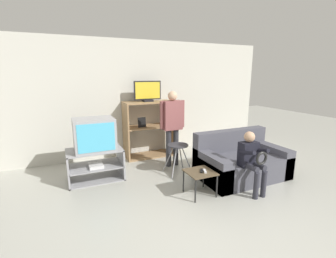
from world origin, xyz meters
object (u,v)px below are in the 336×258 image
media_shelf (149,129)px  snack_table (200,174)px  folding_stool (178,149)px  person_standing_adult (172,122)px  remote_control_white (205,171)px  television_main (94,134)px  tv_stand (95,165)px  television_flat (148,92)px  couch (241,162)px  person_seated_child (252,157)px  remote_control_black (202,171)px

media_shelf → snack_table: size_ratio=2.97×
folding_stool → person_standing_adult: size_ratio=0.37×
remote_control_white → media_shelf: bearing=115.5°
television_main → snack_table: size_ratio=1.60×
media_shelf → person_standing_adult: (0.22, -0.76, 0.28)m
tv_stand → person_standing_adult: bearing=1.9°
folding_stool → remote_control_white: bearing=-89.9°
television_main → person_standing_adult: (1.53, 0.06, 0.09)m
television_flat → person_standing_adult: size_ratio=0.40×
tv_stand → folding_stool: folding_stool is taller
couch → snack_table: bearing=-164.3°
television_flat → media_shelf: bearing=-18.9°
folding_stool → snack_table: (-0.06, -0.90, -0.14)m
folding_stool → snack_table: folding_stool is taller
television_flat → snack_table: (0.11, -2.08, -1.14)m
television_main → person_standing_adult: bearing=2.1°
folding_stool → couch: size_ratio=0.37×
remote_control_white → person_standing_adult: bearing=108.3°
snack_table → person_standing_adult: person_standing_adult is taller
television_main → folding_stool: bearing=-13.6°
person_seated_child → snack_table: bearing=162.8°
person_standing_adult → media_shelf: bearing=106.2°
television_flat → couch: 2.44m
media_shelf → remote_control_black: bearing=-87.0°
tv_stand → media_shelf: media_shelf is taller
tv_stand → television_flat: television_flat is taller
media_shelf → television_flat: television_flat is taller
tv_stand → snack_table: tv_stand is taller
person_standing_adult → television_main: bearing=-177.9°
folding_stool → tv_stand: bearing=166.4°
media_shelf → snack_table: media_shelf is taller
person_standing_adult → television_flat: bearing=107.5°
snack_table → couch: bearing=15.7°
remote_control_white → person_seated_child: 0.77m
television_main → television_flat: television_flat is taller
tv_stand → folding_stool: bearing=-13.6°
tv_stand → remote_control_white: 1.96m
remote_control_black → couch: 1.07m
television_main → folding_stool: 1.54m
television_main → person_standing_adult: person_standing_adult is taller
folding_stool → snack_table: 0.92m
media_shelf → remote_control_black: 2.09m
media_shelf → remote_control_black: media_shelf is taller
television_flat → snack_table: 2.37m
couch → person_seated_child: bearing=-116.2°
television_main → person_seated_child: size_ratio=0.70×
remote_control_black → couch: size_ratio=0.09×
television_flat → remote_control_black: 2.35m
snack_table → folding_stool: bearing=86.1°
media_shelf → remote_control_white: size_ratio=8.77×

